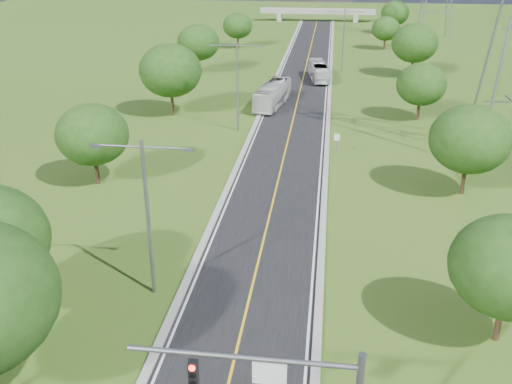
% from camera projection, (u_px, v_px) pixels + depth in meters
% --- Properties ---
extents(ground, '(260.00, 260.00, 0.00)m').
position_uv_depth(ground, '(298.00, 99.00, 78.36)').
color(ground, '#345417').
rests_on(ground, ground).
extents(road, '(8.00, 150.00, 0.06)m').
position_uv_depth(road, '(301.00, 88.00, 83.77)').
color(road, black).
rests_on(road, ground).
extents(curb_left, '(0.50, 150.00, 0.22)m').
position_uv_depth(curb_left, '(272.00, 87.00, 84.24)').
color(curb_left, gray).
rests_on(curb_left, ground).
extents(curb_right, '(0.50, 150.00, 0.22)m').
position_uv_depth(curb_right, '(330.00, 88.00, 83.24)').
color(curb_right, gray).
rests_on(curb_right, ground).
extents(speed_limit_sign, '(0.55, 0.09, 2.40)m').
position_uv_depth(speed_limit_sign, '(337.00, 141.00, 57.16)').
color(speed_limit_sign, slate).
rests_on(speed_limit_sign, ground).
extents(overpass, '(30.00, 3.00, 3.20)m').
position_uv_depth(overpass, '(317.00, 12.00, 149.79)').
color(overpass, gray).
rests_on(overpass, ground).
extents(streetlight_near_left, '(5.90, 0.25, 10.00)m').
position_uv_depth(streetlight_near_left, '(147.00, 206.00, 33.19)').
color(streetlight_near_left, slate).
rests_on(streetlight_near_left, ground).
extents(streetlight_mid_left, '(5.90, 0.25, 10.00)m').
position_uv_depth(streetlight_mid_left, '(237.00, 79.00, 63.06)').
color(streetlight_mid_left, slate).
rests_on(streetlight_mid_left, ground).
extents(streetlight_far_right, '(5.90, 0.25, 10.00)m').
position_uv_depth(streetlight_far_right, '(344.00, 35.00, 91.51)').
color(streetlight_far_right, slate).
rests_on(streetlight_far_right, ground).
extents(tree_lb, '(6.30, 6.30, 7.33)m').
position_uv_depth(tree_lb, '(92.00, 135.00, 49.39)').
color(tree_lb, black).
rests_on(tree_lb, ground).
extents(tree_lc, '(7.56, 7.56, 8.79)m').
position_uv_depth(tree_lc, '(170.00, 71.00, 68.80)').
color(tree_lc, black).
rests_on(tree_lc, ground).
extents(tree_ld, '(6.72, 6.72, 7.82)m').
position_uv_depth(tree_ld, '(198.00, 42.00, 91.02)').
color(tree_ld, black).
rests_on(tree_ld, ground).
extents(tree_le, '(5.88, 5.88, 6.84)m').
position_uv_depth(tree_le, '(238.00, 26.00, 112.70)').
color(tree_le, black).
rests_on(tree_le, ground).
extents(tree_ra, '(6.30, 6.30, 7.33)m').
position_uv_depth(tree_ra, '(510.00, 267.00, 29.54)').
color(tree_ra, black).
rests_on(tree_ra, ground).
extents(tree_rb, '(6.72, 6.72, 7.82)m').
position_uv_depth(tree_rb, '(470.00, 139.00, 47.28)').
color(tree_rb, black).
rests_on(tree_rb, ground).
extents(tree_rc, '(5.88, 5.88, 6.84)m').
position_uv_depth(tree_rc, '(421.00, 84.00, 67.57)').
color(tree_rc, black).
rests_on(tree_rc, ground).
extents(tree_rd, '(7.14, 7.14, 8.30)m').
position_uv_depth(tree_rd, '(415.00, 43.00, 88.68)').
color(tree_rd, black).
rests_on(tree_rd, ground).
extents(tree_re, '(5.46, 5.46, 6.35)m').
position_uv_depth(tree_re, '(386.00, 29.00, 111.21)').
color(tree_re, black).
rests_on(tree_re, ground).
extents(tree_rf, '(6.30, 6.30, 7.33)m').
position_uv_depth(tree_rf, '(395.00, 13.00, 128.64)').
color(tree_rf, black).
rests_on(tree_rf, ground).
extents(bus_outbound, '(3.65, 9.89, 2.69)m').
position_uv_depth(bus_outbound, '(318.00, 71.00, 88.02)').
color(bus_outbound, silver).
rests_on(bus_outbound, road).
extents(bus_inbound, '(4.17, 11.00, 2.99)m').
position_uv_depth(bus_inbound, '(273.00, 94.00, 74.27)').
color(bus_inbound, silver).
rests_on(bus_inbound, road).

